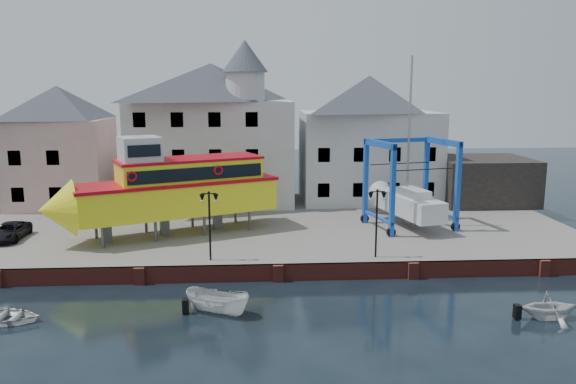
{
  "coord_description": "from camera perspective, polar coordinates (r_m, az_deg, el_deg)",
  "views": [
    {
      "loc": [
        -1.3,
        -31.29,
        11.22
      ],
      "look_at": [
        1.0,
        7.0,
        4.0
      ],
      "focal_mm": 35.0,
      "sensor_mm": 36.0,
      "label": 1
    }
  ],
  "objects": [
    {
      "name": "hardstanding",
      "position": [
        43.65,
        -1.63,
        -3.56
      ],
      "size": [
        44.0,
        22.0,
        1.0
      ],
      "primitive_type": "cube",
      "color": "slate",
      "rests_on": "ground"
    },
    {
      "name": "lamp_post_left",
      "position": [
        33.35,
        -8.01,
        -1.64
      ],
      "size": [
        1.12,
        0.32,
        4.2
      ],
      "color": "black",
      "rests_on": "hardstanding"
    },
    {
      "name": "motorboat_c",
      "position": [
        31.03,
        24.93,
        -11.58
      ],
      "size": [
        2.89,
        2.51,
        1.5
      ],
      "primitive_type": "imported",
      "rotation": [
        0.0,
        0.0,
        1.59
      ],
      "color": "silver",
      "rests_on": "ground"
    },
    {
      "name": "building_white_right",
      "position": [
        51.54,
        8.14,
        5.41
      ],
      "size": [
        12.0,
        8.0,
        11.2
      ],
      "color": "#BABAB7",
      "rests_on": "hardstanding"
    },
    {
      "name": "shed_dark",
      "position": [
        53.03,
        19.12,
        1.15
      ],
      "size": [
        8.0,
        7.0,
        4.0
      ],
      "primitive_type": "cube",
      "color": "black",
      "rests_on": "hardstanding"
    },
    {
      "name": "quay_wall",
      "position": [
        33.2,
        -1.02,
        -8.18
      ],
      "size": [
        44.0,
        0.47,
        1.0
      ],
      "color": "maroon",
      "rests_on": "ground"
    },
    {
      "name": "tour_boat",
      "position": [
        39.56,
        -12.51,
        0.29
      ],
      "size": [
        16.1,
        9.9,
        6.94
      ],
      "rotation": [
        0.0,
        0.0,
        0.42
      ],
      "color": "#59595E",
      "rests_on": "hardstanding"
    },
    {
      "name": "ground",
      "position": [
        33.27,
        -1.01,
        -9.05
      ],
      "size": [
        140.0,
        140.0,
        0.0
      ],
      "primitive_type": "plane",
      "color": "black",
      "rests_on": "ground"
    },
    {
      "name": "building_pink",
      "position": [
        52.29,
        -22.11,
        4.31
      ],
      "size": [
        8.0,
        7.0,
        10.3
      ],
      "color": "tan",
      "rests_on": "hardstanding"
    },
    {
      "name": "travel_lift",
      "position": [
        42.79,
        11.76,
        -0.53
      ],
      "size": [
        6.72,
        8.48,
        12.42
      ],
      "rotation": [
        0.0,
        0.0,
        0.25
      ],
      "color": "#194CA4",
      "rests_on": "hardstanding"
    },
    {
      "name": "lamp_post_right",
      "position": [
        34.04,
        9.03,
        -1.42
      ],
      "size": [
        1.12,
        0.32,
        4.2
      ],
      "color": "black",
      "rests_on": "hardstanding"
    },
    {
      "name": "van",
      "position": [
        42.55,
        -26.48,
        -3.6
      ],
      "size": [
        1.97,
        4.12,
        1.13
      ],
      "primitive_type": "imported",
      "rotation": [
        0.0,
        0.0,
        0.02
      ],
      "color": "black",
      "rests_on": "hardstanding"
    },
    {
      "name": "building_white_main",
      "position": [
        49.96,
        -7.57,
        6.12
      ],
      "size": [
        14.0,
        8.3,
        14.0
      ],
      "color": "#BABAB7",
      "rests_on": "hardstanding"
    },
    {
      "name": "motorboat_a",
      "position": [
        29.11,
        -7.14,
        -12.1
      ],
      "size": [
        3.83,
        2.87,
        1.4
      ],
      "primitive_type": "imported",
      "rotation": [
        0.0,
        0.0,
        1.09
      ],
      "color": "silver",
      "rests_on": "ground"
    },
    {
      "name": "motorboat_d",
      "position": [
        31.15,
        -26.91,
        -11.66
      ],
      "size": [
        3.81,
        2.89,
        0.74
      ],
      "primitive_type": "imported",
      "rotation": [
        0.0,
        0.0,
        1.47
      ],
      "color": "silver",
      "rests_on": "ground"
    }
  ]
}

